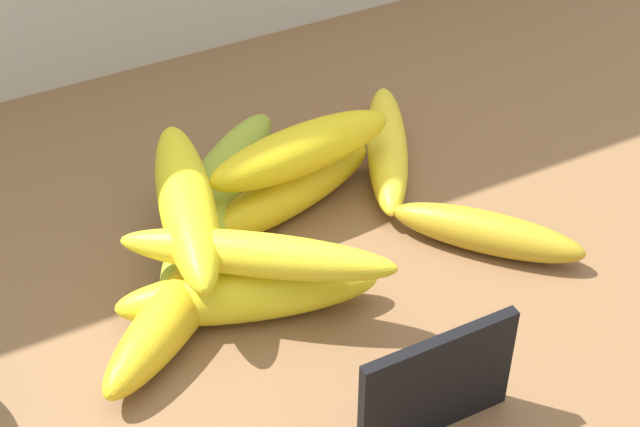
{
  "coord_description": "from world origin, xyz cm",
  "views": [
    {
      "loc": [
        -24.22,
        -47.59,
        56.22
      ],
      "look_at": [
        2.58,
        4.0,
        8.0
      ],
      "focal_mm": 56.9,
      "sensor_mm": 36.0,
      "label": 1
    }
  ],
  "objects_px": {
    "banana_3": "(229,168)",
    "banana_5": "(248,293)",
    "banana_4": "(290,191)",
    "banana_9": "(301,150)",
    "banana_7": "(186,203)",
    "banana_8": "(257,255)",
    "banana_0": "(387,148)",
    "banana_2": "(174,313)",
    "chalkboard_sign": "(436,388)",
    "banana_6": "(203,232)",
    "banana_1": "(487,232)"
  },
  "relations": [
    {
      "from": "banana_3",
      "to": "banana_5",
      "type": "height_order",
      "value": "banana_5"
    },
    {
      "from": "banana_4",
      "to": "banana_9",
      "type": "xyz_separation_m",
      "value": [
        0.01,
        -0.0,
        0.04
      ]
    },
    {
      "from": "banana_4",
      "to": "banana_7",
      "type": "xyz_separation_m",
      "value": [
        -0.1,
        -0.02,
        0.04
      ]
    },
    {
      "from": "banana_3",
      "to": "banana_5",
      "type": "xyz_separation_m",
      "value": [
        -0.05,
        -0.15,
        0.0
      ]
    },
    {
      "from": "banana_9",
      "to": "banana_7",
      "type": "bearing_deg",
      "value": -168.4
    },
    {
      "from": "banana_8",
      "to": "banana_9",
      "type": "height_order",
      "value": "banana_9"
    },
    {
      "from": "banana_0",
      "to": "banana_2",
      "type": "height_order",
      "value": "banana_2"
    },
    {
      "from": "chalkboard_sign",
      "to": "banana_7",
      "type": "height_order",
      "value": "chalkboard_sign"
    },
    {
      "from": "banana_5",
      "to": "banana_6",
      "type": "bearing_deg",
      "value": 92.04
    },
    {
      "from": "banana_2",
      "to": "banana_4",
      "type": "xyz_separation_m",
      "value": [
        0.13,
        0.09,
        -0.0
      ]
    },
    {
      "from": "banana_1",
      "to": "banana_7",
      "type": "relative_size",
      "value": 0.79
    },
    {
      "from": "banana_4",
      "to": "banana_1",
      "type": "bearing_deg",
      "value": -44.84
    },
    {
      "from": "banana_6",
      "to": "banana_7",
      "type": "relative_size",
      "value": 0.81
    },
    {
      "from": "banana_2",
      "to": "banana_8",
      "type": "distance_m",
      "value": 0.07
    },
    {
      "from": "banana_1",
      "to": "banana_2",
      "type": "relative_size",
      "value": 0.89
    },
    {
      "from": "banana_5",
      "to": "banana_1",
      "type": "bearing_deg",
      "value": -5.88
    },
    {
      "from": "banana_3",
      "to": "banana_8",
      "type": "height_order",
      "value": "banana_8"
    },
    {
      "from": "banana_5",
      "to": "banana_9",
      "type": "xyz_separation_m",
      "value": [
        0.09,
        0.09,
        0.04
      ]
    },
    {
      "from": "banana_8",
      "to": "chalkboard_sign",
      "type": "bearing_deg",
      "value": -69.01
    },
    {
      "from": "banana_1",
      "to": "banana_2",
      "type": "distance_m",
      "value": 0.25
    },
    {
      "from": "chalkboard_sign",
      "to": "banana_1",
      "type": "bearing_deg",
      "value": 44.55
    },
    {
      "from": "banana_1",
      "to": "chalkboard_sign",
      "type": "bearing_deg",
      "value": -135.45
    },
    {
      "from": "banana_1",
      "to": "banana_8",
      "type": "bearing_deg",
      "value": 174.86
    },
    {
      "from": "banana_2",
      "to": "banana_9",
      "type": "xyz_separation_m",
      "value": [
        0.14,
        0.08,
        0.04
      ]
    },
    {
      "from": "banana_0",
      "to": "banana_8",
      "type": "xyz_separation_m",
      "value": [
        -0.18,
        -0.12,
        0.04
      ]
    },
    {
      "from": "banana_2",
      "to": "banana_7",
      "type": "xyz_separation_m",
      "value": [
        0.04,
        0.06,
        0.04
      ]
    },
    {
      "from": "banana_2",
      "to": "banana_5",
      "type": "bearing_deg",
      "value": -7.42
    },
    {
      "from": "banana_4",
      "to": "banana_5",
      "type": "xyz_separation_m",
      "value": [
        -0.08,
        -0.09,
        0.0
      ]
    },
    {
      "from": "banana_6",
      "to": "banana_0",
      "type": "bearing_deg",
      "value": 10.23
    },
    {
      "from": "banana_9",
      "to": "banana_1",
      "type": "bearing_deg",
      "value": -46.39
    },
    {
      "from": "banana_1",
      "to": "banana_6",
      "type": "xyz_separation_m",
      "value": [
        -0.2,
        0.1,
        0.0
      ]
    },
    {
      "from": "banana_1",
      "to": "banana_7",
      "type": "xyz_separation_m",
      "value": [
        -0.21,
        0.09,
        0.04
      ]
    },
    {
      "from": "banana_1",
      "to": "banana_8",
      "type": "relative_size",
      "value": 0.77
    },
    {
      "from": "banana_9",
      "to": "banana_6",
      "type": "bearing_deg",
      "value": -172.51
    },
    {
      "from": "banana_0",
      "to": "banana_6",
      "type": "bearing_deg",
      "value": -169.77
    },
    {
      "from": "chalkboard_sign",
      "to": "banana_5",
      "type": "relative_size",
      "value": 0.58
    },
    {
      "from": "banana_8",
      "to": "banana_9",
      "type": "xyz_separation_m",
      "value": [
        0.08,
        0.09,
        0.0
      ]
    },
    {
      "from": "banana_6",
      "to": "banana_9",
      "type": "xyz_separation_m",
      "value": [
        0.09,
        0.01,
        0.04
      ]
    },
    {
      "from": "banana_0",
      "to": "banana_2",
      "type": "bearing_deg",
      "value": -155.99
    },
    {
      "from": "banana_7",
      "to": "banana_3",
      "type": "bearing_deg",
      "value": 49.53
    },
    {
      "from": "banana_1",
      "to": "banana_9",
      "type": "xyz_separation_m",
      "value": [
        -0.11,
        0.11,
        0.04
      ]
    },
    {
      "from": "banana_6",
      "to": "banana_7",
      "type": "xyz_separation_m",
      "value": [
        -0.01,
        -0.01,
        0.04
      ]
    },
    {
      "from": "banana_0",
      "to": "banana_8",
      "type": "relative_size",
      "value": 0.91
    },
    {
      "from": "banana_2",
      "to": "banana_7",
      "type": "distance_m",
      "value": 0.08
    },
    {
      "from": "banana_2",
      "to": "banana_6",
      "type": "relative_size",
      "value": 1.09
    },
    {
      "from": "banana_3",
      "to": "banana_2",
      "type": "bearing_deg",
      "value": -126.57
    },
    {
      "from": "banana_9",
      "to": "banana_8",
      "type": "bearing_deg",
      "value": -130.98
    },
    {
      "from": "banana_5",
      "to": "banana_9",
      "type": "bearing_deg",
      "value": 45.64
    },
    {
      "from": "banana_7",
      "to": "chalkboard_sign",
      "type": "bearing_deg",
      "value": -69.94
    },
    {
      "from": "banana_2",
      "to": "banana_3",
      "type": "relative_size",
      "value": 1.05
    }
  ]
}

